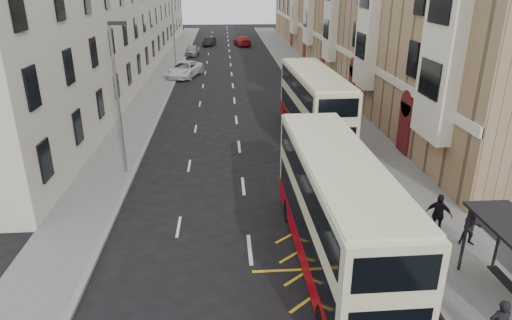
{
  "coord_description": "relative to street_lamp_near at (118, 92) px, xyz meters",
  "views": [
    {
      "loc": [
        -0.84,
        -11.59,
        10.1
      ],
      "look_at": [
        0.48,
        7.27,
        2.54
      ],
      "focal_mm": 32.0,
      "sensor_mm": 36.0,
      "label": 1
    }
  ],
  "objects": [
    {
      "name": "car_red",
      "position": [
        8.56,
        51.18,
        -3.88
      ],
      "size": [
        2.93,
        5.49,
        1.51
      ],
      "primitive_type": "imported",
      "rotation": [
        0.0,
        0.0,
        3.3
      ],
      "color": "maroon",
      "rests_on": "ground"
    },
    {
      "name": "kerb_left",
      "position": [
        0.35,
        18.0,
        -4.56
      ],
      "size": [
        0.25,
        120.0,
        0.15
      ],
      "primitive_type": "cube",
      "color": "gray",
      "rests_on": "ground"
    },
    {
      "name": "terrace_left",
      "position": [
        -7.08,
        33.5,
        1.88
      ],
      "size": [
        9.18,
        79.0,
        13.25
      ],
      "color": "beige",
      "rests_on": "ground"
    },
    {
      "name": "pavement_left",
      "position": [
        -1.15,
        18.0,
        -4.56
      ],
      "size": [
        3.0,
        120.0,
        0.15
      ],
      "primitive_type": "cube",
      "color": "#60605C",
      "rests_on": "ground"
    },
    {
      "name": "pedestrian_far",
      "position": [
        14.19,
        -7.56,
        -3.59
      ],
      "size": [
        1.12,
        0.94,
        1.8
      ],
      "primitive_type": "imported",
      "rotation": [
        0.0,
        0.0,
        2.57
      ],
      "color": "black",
      "rests_on": "pavement_right"
    },
    {
      "name": "white_van",
      "position": [
        1.15,
        26.73,
        -3.81
      ],
      "size": [
        4.27,
        6.5,
        1.66
      ],
      "primitive_type": "imported",
      "rotation": [
        0.0,
        0.0,
        -0.27
      ],
      "color": "silver",
      "rests_on": "ground"
    },
    {
      "name": "double_decker_front",
      "position": [
        9.38,
        -9.28,
        -2.38
      ],
      "size": [
        2.69,
        11.15,
        4.44
      ],
      "rotation": [
        0.0,
        0.0,
        0.01
      ],
      "color": "beige",
      "rests_on": "ground"
    },
    {
      "name": "ground",
      "position": [
        6.35,
        -12.0,
        -4.64
      ],
      "size": [
        200.0,
        200.0,
        0.0
      ],
      "primitive_type": "plane",
      "color": "black",
      "rests_on": "ground"
    },
    {
      "name": "car_dark",
      "position": [
        3.29,
        51.34,
        -3.97
      ],
      "size": [
        2.17,
        4.23,
        1.33
      ],
      "primitive_type": "imported",
      "rotation": [
        0.0,
        0.0,
        -0.2
      ],
      "color": "black",
      "rests_on": "ground"
    },
    {
      "name": "kerb_right",
      "position": [
        12.35,
        18.0,
        -4.56
      ],
      "size": [
        0.25,
        120.0,
        0.15
      ],
      "primitive_type": "cube",
      "color": "gray",
      "rests_on": "ground"
    },
    {
      "name": "road_markings",
      "position": [
        6.35,
        33.0,
        -4.63
      ],
      "size": [
        10.0,
        110.0,
        0.01
      ],
      "primitive_type": null,
      "color": "silver",
      "rests_on": "ground"
    },
    {
      "name": "guard_railing",
      "position": [
        12.6,
        -6.25,
        -3.78
      ],
      "size": [
        0.06,
        6.56,
        1.01
      ],
      "color": "#AD1A04",
      "rests_on": "pavement_right"
    },
    {
      "name": "street_lamp_far",
      "position": [
        0.0,
        30.0,
        0.0
      ],
      "size": [
        0.93,
        0.18,
        8.0
      ],
      "color": "gray",
      "rests_on": "pavement_left"
    },
    {
      "name": "car_silver",
      "position": [
        1.15,
        41.58,
        -3.93
      ],
      "size": [
        2.02,
        4.29,
        1.42
      ],
      "primitive_type": "imported",
      "rotation": [
        0.0,
        0.0,
        -0.08
      ],
      "color": "#94959B",
      "rests_on": "ground"
    },
    {
      "name": "double_decker_rear",
      "position": [
        11.35,
        5.27,
        -2.33
      ],
      "size": [
        2.98,
        11.45,
        4.54
      ],
      "rotation": [
        0.0,
        0.0,
        0.03
      ],
      "color": "beige",
      "rests_on": "ground"
    },
    {
      "name": "terrace_right",
      "position": [
        21.23,
        33.38,
        2.88
      ],
      "size": [
        10.75,
        79.0,
        15.25
      ],
      "color": "tan",
      "rests_on": "ground"
    },
    {
      "name": "street_lamp_near",
      "position": [
        0.0,
        0.0,
        0.0
      ],
      "size": [
        0.93,
        0.18,
        8.0
      ],
      "color": "gray",
      "rests_on": "pavement_left"
    },
    {
      "name": "pavement_right",
      "position": [
        14.35,
        18.0,
        -4.56
      ],
      "size": [
        4.0,
        120.0,
        0.15
      ],
      "primitive_type": "cube",
      "color": "#60605C",
      "rests_on": "ground"
    },
    {
      "name": "pedestrian_mid",
      "position": [
        15.13,
        -8.47,
        -3.7
      ],
      "size": [
        0.87,
        0.74,
        1.58
      ],
      "primitive_type": "imported",
      "rotation": [
        0.0,
        0.0,
        -0.21
      ],
      "color": "black",
      "rests_on": "pavement_right"
    }
  ]
}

